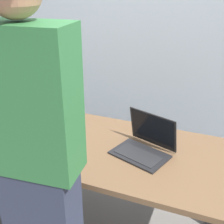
# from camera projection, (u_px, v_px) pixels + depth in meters

# --- Properties ---
(desk) EXTENTS (1.50, 0.78, 0.75)m
(desk) POSITION_uv_depth(u_px,v_px,m) (110.00, 161.00, 1.92)
(desk) COLOR brown
(desk) RESTS_ON ground
(laptop) EXTENTS (0.40, 0.36, 0.24)m
(laptop) POSITION_uv_depth(u_px,v_px,m) (145.00, 144.00, 1.79)
(laptop) COLOR black
(laptop) RESTS_ON desk
(beer_bottle_amber) EXTENTS (0.07, 0.07, 0.30)m
(beer_bottle_amber) POSITION_uv_depth(u_px,v_px,m) (48.00, 103.00, 2.21)
(beer_bottle_amber) COLOR #333333
(beer_bottle_amber) RESTS_ON desk
(beer_bottle_green) EXTENTS (0.07, 0.07, 0.30)m
(beer_bottle_green) POSITION_uv_depth(u_px,v_px,m) (35.00, 110.00, 2.10)
(beer_bottle_green) COLOR #472B14
(beer_bottle_green) RESTS_ON desk
(beer_bottle_brown) EXTENTS (0.07, 0.07, 0.29)m
(beer_bottle_brown) POSITION_uv_depth(u_px,v_px,m) (63.00, 110.00, 2.11)
(beer_bottle_brown) COLOR #1E5123
(beer_bottle_brown) RESTS_ON desk
(person_figure) EXTENTS (0.41, 0.29, 1.84)m
(person_figure) POSITION_uv_depth(u_px,v_px,m) (38.00, 174.00, 1.28)
(person_figure) COLOR #2D3347
(person_figure) RESTS_ON ground
(back_wall) EXTENTS (6.00, 0.10, 2.60)m
(back_wall) POSITION_uv_depth(u_px,v_px,m) (150.00, 36.00, 2.38)
(back_wall) COLOR #99A3AD
(back_wall) RESTS_ON ground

